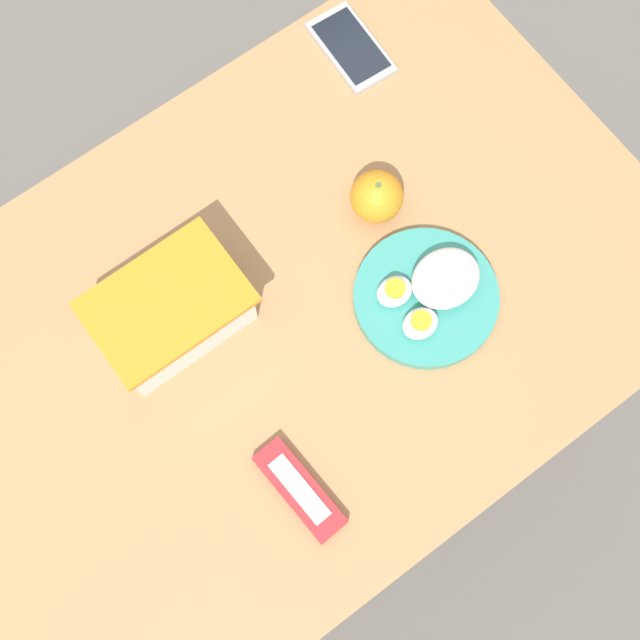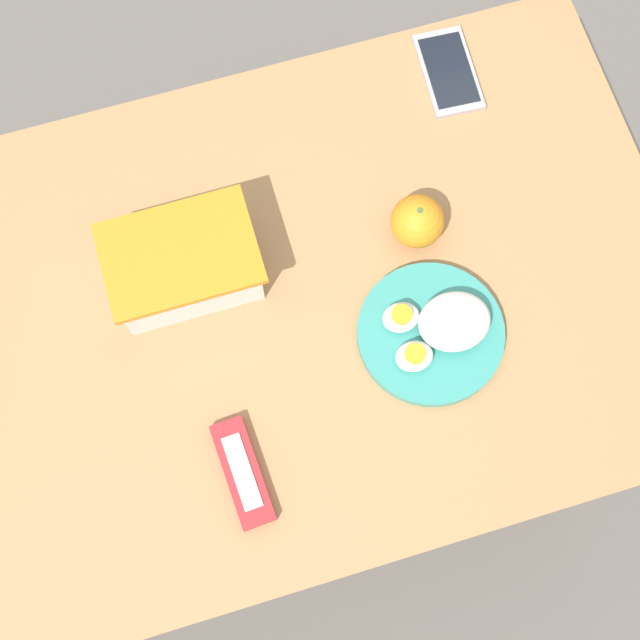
% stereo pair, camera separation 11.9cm
% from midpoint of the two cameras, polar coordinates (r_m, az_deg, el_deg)
% --- Properties ---
extents(ground_plane, '(10.00, 10.00, 0.00)m').
position_cam_midpoint_polar(ground_plane, '(1.94, -3.81, -6.72)').
color(ground_plane, '#66605B').
extents(table, '(1.15, 0.74, 0.73)m').
position_cam_midpoint_polar(table, '(1.34, -5.50, -2.02)').
color(table, '#AD7F51').
rests_on(table, ground_plane).
extents(food_container, '(0.20, 0.14, 0.09)m').
position_cam_midpoint_polar(food_container, '(1.21, -12.26, -0.00)').
color(food_container, white).
rests_on(food_container, table).
extents(orange_fruit, '(0.08, 0.08, 0.08)m').
position_cam_midpoint_polar(orange_fruit, '(1.25, 0.94, 7.48)').
color(orange_fruit, orange).
rests_on(orange_fruit, table).
extents(rice_plate, '(0.20, 0.20, 0.06)m').
position_cam_midpoint_polar(rice_plate, '(1.22, 4.31, 1.28)').
color(rice_plate, teal).
rests_on(rice_plate, table).
extents(candy_bar, '(0.05, 0.14, 0.02)m').
position_cam_midpoint_polar(candy_bar, '(1.17, -4.25, -11.30)').
color(candy_bar, '#B7282D').
rests_on(candy_bar, table).
extents(cell_phone, '(0.08, 0.15, 0.01)m').
position_cam_midpoint_polar(cell_phone, '(1.40, -0.51, 16.68)').
color(cell_phone, '#ADADB2').
rests_on(cell_phone, table).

